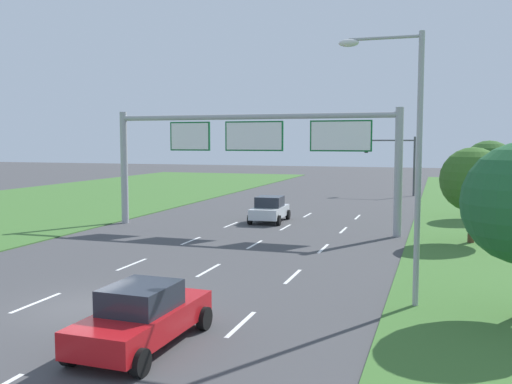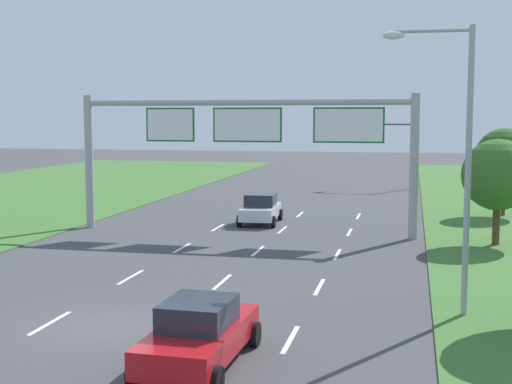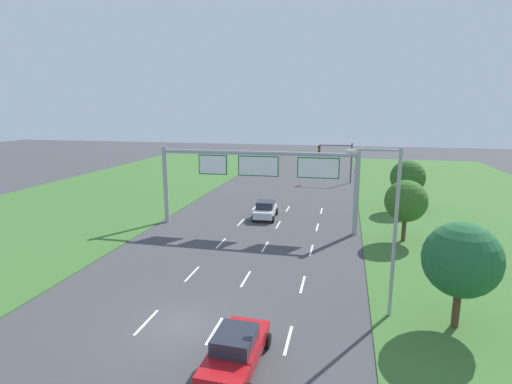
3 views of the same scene
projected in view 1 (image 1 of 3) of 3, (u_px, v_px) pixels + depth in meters
ground_plane at (83, 308)px, 17.82m from camera, size 200.00×200.00×0.00m
lane_dashes_inner_left at (91, 281)px, 21.19m from camera, size 0.14×44.40×0.01m
lane_dashes_inner_right at (176, 288)px, 20.12m from camera, size 0.14×44.40×0.01m
lane_dashes_slip at (271, 297)px, 19.05m from camera, size 0.14×44.40×0.01m
car_near_red at (270, 209)px, 36.65m from camera, size 2.23×4.06×1.64m
car_lead_silver at (142, 316)px, 14.39m from camera, size 2.20×4.50×1.60m
sign_gantry at (256, 145)px, 33.05m from camera, size 17.24×0.44×7.00m
traffic_light_mast at (393, 155)px, 54.22m from camera, size 4.76×0.49×5.60m
street_lamp at (406, 145)px, 17.53m from camera, size 2.61×0.32×8.50m
roadside_tree_mid at (473, 180)px, 28.61m from camera, size 3.25×3.25×4.89m
roadside_tree_far at (489, 167)px, 37.75m from camera, size 3.45×3.45×5.23m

